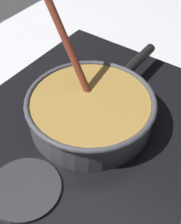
{
  "coord_description": "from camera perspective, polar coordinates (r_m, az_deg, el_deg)",
  "views": [
    {
      "loc": [
        -0.38,
        -0.2,
        0.49
      ],
      "look_at": [
        -0.01,
        0.07,
        0.04
      ],
      "focal_mm": 51.59,
      "sensor_mm": 36.0,
      "label": 1
    }
  ],
  "objects": [
    {
      "name": "burner_ring",
      "position": [
        0.66,
        0.0,
        -1.62
      ],
      "size": [
        0.16,
        0.16,
        0.01
      ],
      "primitive_type": "torus",
      "color": "#592D0C",
      "rests_on": "hob_plate"
    },
    {
      "name": "ground",
      "position": [
        0.67,
        5.11,
        -5.55
      ],
      "size": [
        2.4,
        1.6,
        0.04
      ],
      "primitive_type": "cube",
      "color": "#B7B7BC"
    },
    {
      "name": "hob_plate",
      "position": [
        0.67,
        0.0,
        -2.22
      ],
      "size": [
        0.56,
        0.48,
        0.01
      ],
      "primitive_type": "cube",
      "color": "black",
      "rests_on": "ground"
    },
    {
      "name": "spare_burner",
      "position": [
        0.57,
        -11.59,
        -13.15
      ],
      "size": [
        0.13,
        0.13,
        0.01
      ],
      "primitive_type": "cylinder",
      "color": "#262628",
      "rests_on": "hob_plate"
    },
    {
      "name": "cooking_pan",
      "position": [
        0.64,
        0.05,
        0.47
      ],
      "size": [
        0.38,
        0.26,
        0.26
      ],
      "color": "#38383D",
      "rests_on": "hob_plate"
    }
  ]
}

